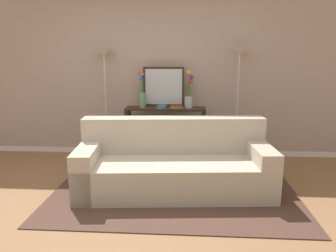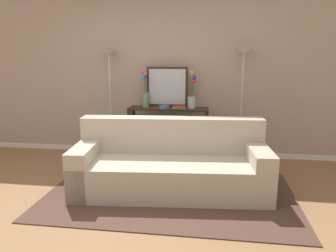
{
  "view_description": "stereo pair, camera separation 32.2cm",
  "coord_description": "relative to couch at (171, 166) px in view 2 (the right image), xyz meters",
  "views": [
    {
      "loc": [
        0.71,
        -3.1,
        1.67
      ],
      "look_at": [
        0.42,
        1.24,
        0.7
      ],
      "focal_mm": 34.36,
      "sensor_mm": 36.0,
      "label": 1
    },
    {
      "loc": [
        1.03,
        -3.07,
        1.67
      ],
      "look_at": [
        0.42,
        1.24,
        0.7
      ],
      "focal_mm": 34.36,
      "sensor_mm": 36.0,
      "label": 2
    }
  ],
  "objects": [
    {
      "name": "vase_short_flowers",
      "position": [
        0.17,
        1.19,
        0.76
      ],
      "size": [
        0.13,
        0.14,
        0.57
      ],
      "color": "silver",
      "rests_on": "console_table"
    },
    {
      "name": "back_wall",
      "position": [
        -0.53,
        1.55,
        1.11
      ],
      "size": [
        12.0,
        0.15,
        2.85
      ],
      "color": "white",
      "rests_on": "ground"
    },
    {
      "name": "wall_mirror",
      "position": [
        -0.23,
        1.29,
        0.86
      ],
      "size": [
        0.65,
        0.02,
        0.63
      ],
      "color": "#382619",
      "rests_on": "console_table"
    },
    {
      "name": "fruit_bowl",
      "position": [
        -0.25,
        1.06,
        0.57
      ],
      "size": [
        0.15,
        0.15,
        0.05
      ],
      "color": "#4C7093",
      "rests_on": "console_table"
    },
    {
      "name": "book_stack",
      "position": [
        -0.02,
        1.06,
        0.57
      ],
      "size": [
        0.22,
        0.15,
        0.04
      ],
      "color": "#236033",
      "rests_on": "console_table"
    },
    {
      "name": "ground_plane",
      "position": [
        -0.53,
        -0.7,
        -0.32
      ],
      "size": [
        16.0,
        16.0,
        0.02
      ],
      "primitive_type": "cube",
      "color": "#936B47"
    },
    {
      "name": "book_row_under_console",
      "position": [
        -0.57,
        1.16,
        -0.25
      ],
      "size": [
        0.26,
        0.17,
        0.13
      ],
      "color": "#236033",
      "rests_on": "ground"
    },
    {
      "name": "console_table",
      "position": [
        -0.2,
        1.16,
        0.27
      ],
      "size": [
        1.25,
        0.33,
        0.86
      ],
      "color": "#382619",
      "rests_on": "ground"
    },
    {
      "name": "area_rug",
      "position": [
        0.01,
        -0.16,
        -0.31
      ],
      "size": [
        2.98,
        1.79,
        0.01
      ],
      "color": "#51382D",
      "rests_on": "ground"
    },
    {
      "name": "vase_tall_flowers",
      "position": [
        -0.56,
        1.17,
        0.77
      ],
      "size": [
        0.12,
        0.12,
        0.57
      ],
      "color": "#669E6B",
      "rests_on": "console_table"
    },
    {
      "name": "couch",
      "position": [
        0.0,
        0.0,
        0.0
      ],
      "size": [
        2.41,
        1.11,
        0.88
      ],
      "color": "#BCB29E",
      "rests_on": "ground"
    },
    {
      "name": "floor_lamp_right",
      "position": [
        0.93,
        1.28,
        1.08
      ],
      "size": [
        0.28,
        0.28,
        1.77
      ],
      "color": "silver",
      "rests_on": "ground"
    },
    {
      "name": "floor_lamp_left",
      "position": [
        -1.17,
        1.28,
        1.07
      ],
      "size": [
        0.28,
        0.28,
        1.76
      ],
      "color": "silver",
      "rests_on": "ground"
    }
  ]
}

